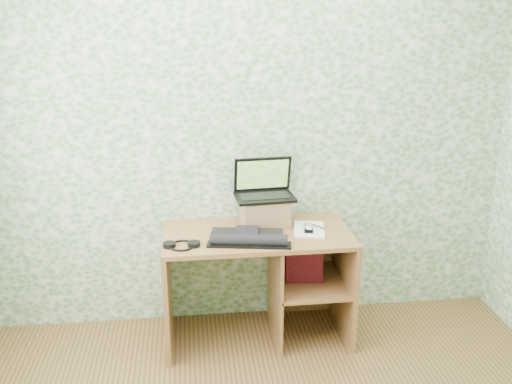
{
  "coord_description": "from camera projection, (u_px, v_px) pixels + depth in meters",
  "views": [
    {
      "loc": [
        -0.42,
        -1.9,
        2.15
      ],
      "look_at": [
        -0.01,
        1.39,
        1.04
      ],
      "focal_mm": 40.0,
      "sensor_mm": 36.0,
      "label": 1
    }
  ],
  "objects": [
    {
      "name": "pen",
      "position": [
        317.0,
        226.0,
        3.7
      ],
      "size": [
        0.07,
        0.1,
        0.01
      ],
      "primitive_type": "cylinder",
      "rotation": [
        1.57,
        0.0,
        0.6
      ],
      "color": "black",
      "rests_on": "notepad"
    },
    {
      "name": "notepad",
      "position": [
        309.0,
        230.0,
        3.67
      ],
      "size": [
        0.24,
        0.31,
        0.01
      ],
      "primitive_type": "cube",
      "rotation": [
        0.0,
        0.0,
        -0.19
      ],
      "color": "white",
      "rests_on": "desk"
    },
    {
      "name": "wall_back",
      "position": [
        251.0,
        137.0,
        3.75
      ],
      "size": [
        3.5,
        0.0,
        3.5
      ],
      "primitive_type": "plane",
      "rotation": [
        1.57,
        0.0,
        0.0
      ],
      "color": "silver",
      "rests_on": "ground"
    },
    {
      "name": "red_box",
      "position": [
        304.0,
        261.0,
        3.74
      ],
      "size": [
        0.25,
        0.11,
        0.29
      ],
      "primitive_type": "cube",
      "rotation": [
        0.0,
        0.0,
        -0.13
      ],
      "color": "maroon",
      "rests_on": "desk"
    },
    {
      "name": "keyboard",
      "position": [
        248.0,
        237.0,
        3.5
      ],
      "size": [
        0.52,
        0.34,
        0.07
      ],
      "rotation": [
        0.0,
        0.0,
        -0.18
      ],
      "color": "black",
      "rests_on": "desk"
    },
    {
      "name": "desk",
      "position": [
        268.0,
        268.0,
        3.75
      ],
      "size": [
        1.2,
        0.6,
        0.75
      ],
      "color": "brown",
      "rests_on": "floor"
    },
    {
      "name": "mouse",
      "position": [
        309.0,
        228.0,
        3.63
      ],
      "size": [
        0.08,
        0.11,
        0.04
      ],
      "primitive_type": "ellipsoid",
      "rotation": [
        0.0,
        0.0,
        -0.18
      ],
      "color": "#B3B3B5",
      "rests_on": "notepad"
    },
    {
      "name": "laptop",
      "position": [
        264.0,
        188.0,
        3.74
      ],
      "size": [
        0.4,
        0.29,
        0.25
      ],
      "rotation": [
        0.0,
        0.0,
        0.07
      ],
      "color": "black",
      "rests_on": "riser"
    },
    {
      "name": "headphones",
      "position": [
        182.0,
        245.0,
        3.42
      ],
      "size": [
        0.22,
        0.17,
        0.03
      ],
      "rotation": [
        0.0,
        0.0,
        -0.05
      ],
      "color": "black",
      "rests_on": "desk"
    },
    {
      "name": "riser",
      "position": [
        265.0,
        211.0,
        3.75
      ],
      "size": [
        0.32,
        0.27,
        0.18
      ],
      "primitive_type": "cube",
      "rotation": [
        0.0,
        0.0,
        0.07
      ],
      "color": "brown",
      "rests_on": "desk"
    }
  ]
}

